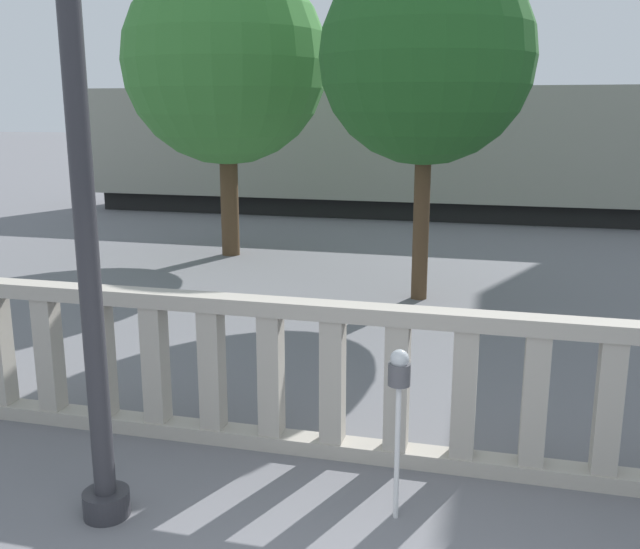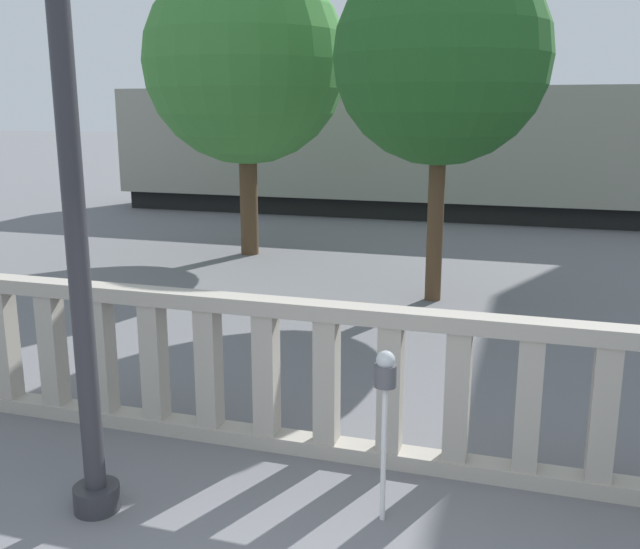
{
  "view_description": "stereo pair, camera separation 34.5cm",
  "coord_description": "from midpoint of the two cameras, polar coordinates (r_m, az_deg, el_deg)",
  "views": [
    {
      "loc": [
        0.78,
        -2.66,
        3.05
      ],
      "look_at": [
        -0.94,
        4.09,
        1.42
      ],
      "focal_mm": 40.0,
      "sensor_mm": 36.0,
      "label": 1
    },
    {
      "loc": [
        1.12,
        -2.57,
        3.05
      ],
      "look_at": [
        -0.94,
        4.09,
        1.42
      ],
      "focal_mm": 40.0,
      "sensor_mm": 36.0,
      "label": 2
    }
  ],
  "objects": [
    {
      "name": "balustrade",
      "position": [
        6.24,
        4.58,
        -8.94
      ],
      "size": [
        13.44,
        0.24,
        1.41
      ],
      "color": "#ADA599",
      "rests_on": "ground"
    },
    {
      "name": "train_far",
      "position": [
        33.34,
        19.99,
        10.2
      ],
      "size": [
        23.26,
        2.89,
        3.97
      ],
      "color": "black",
      "rests_on": "ground"
    },
    {
      "name": "tree_right",
      "position": [
        15.09,
        -8.25,
        16.48
      ],
      "size": [
        4.13,
        4.13,
        6.04
      ],
      "color": "#4C3823",
      "rests_on": "ground"
    },
    {
      "name": "parking_meter",
      "position": [
        5.28,
        4.46,
        -8.81
      ],
      "size": [
        0.17,
        0.17,
        1.35
      ],
      "color": "silver",
      "rests_on": "ground"
    },
    {
      "name": "tree_left",
      "position": [
        11.45,
        7.63,
        16.84
      ],
      "size": [
        3.3,
        3.3,
        5.47
      ],
      "color": "#4C3823",
      "rests_on": "ground"
    },
    {
      "name": "lamppost",
      "position": [
        5.23,
        -20.69,
        11.68
      ],
      "size": [
        0.35,
        0.35,
        5.95
      ],
      "color": "#2D2D33",
      "rests_on": "ground"
    },
    {
      "name": "train_near",
      "position": [
        20.81,
        6.74,
        9.92
      ],
      "size": [
        18.54,
        2.66,
        4.22
      ],
      "color": "black",
      "rests_on": "ground"
    }
  ]
}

